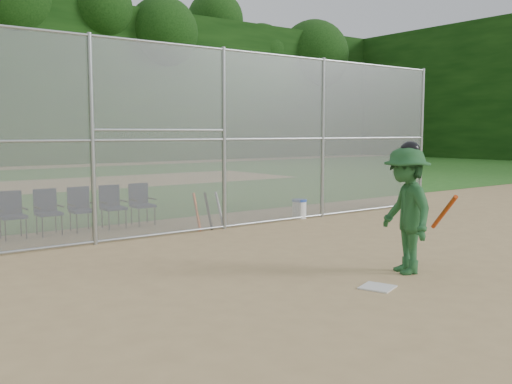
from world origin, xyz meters
TOP-DOWN VIEW (x-y plane):
  - ground at (0.00, 0.00)m, footprint 100.00×100.00m
  - grass_strip at (0.00, 18.00)m, footprint 100.00×100.00m
  - dirt_patch_far at (0.00, 18.00)m, footprint 24.00×24.00m
  - backstop_fence at (0.00, 5.00)m, footprint 16.09×0.09m
  - treeline at (0.00, 20.00)m, footprint 81.00×60.00m
  - home_plate at (-0.04, -0.35)m, footprint 0.55×0.55m
  - batter_at_plate at (0.97, -0.02)m, footprint 1.17×1.44m
  - water_cooler at (3.37, 5.15)m, footprint 0.38×0.38m
  - spare_bats at (0.68, 5.16)m, footprint 0.66×0.38m
  - chair_2 at (-3.10, 6.57)m, footprint 0.54×0.52m
  - chair_3 at (-2.38, 6.57)m, footprint 0.54×0.52m
  - chair_4 at (-1.66, 6.57)m, footprint 0.54×0.52m
  - chair_5 at (-0.95, 6.57)m, footprint 0.54×0.52m
  - chair_6 at (-0.23, 6.57)m, footprint 0.54×0.52m

SIDE VIEW (x-z plane):
  - ground at x=0.00m, z-range 0.00..0.00m
  - grass_strip at x=0.00m, z-range 0.01..0.01m
  - dirt_patch_far at x=0.00m, z-range 0.01..0.01m
  - home_plate at x=-0.04m, z-range 0.00..0.02m
  - water_cooler at x=3.37m, z-range 0.00..0.48m
  - spare_bats at x=0.68m, z-range 0.00..0.82m
  - chair_2 at x=-3.10m, z-range 0.00..0.96m
  - chair_3 at x=-2.38m, z-range 0.00..0.96m
  - chair_4 at x=-1.66m, z-range 0.00..0.96m
  - chair_5 at x=-0.95m, z-range 0.00..0.96m
  - chair_6 at x=-0.23m, z-range 0.00..0.96m
  - batter_at_plate at x=0.97m, z-range -0.03..1.99m
  - backstop_fence at x=0.00m, z-range 0.07..4.07m
  - treeline at x=0.00m, z-range 0.00..11.00m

